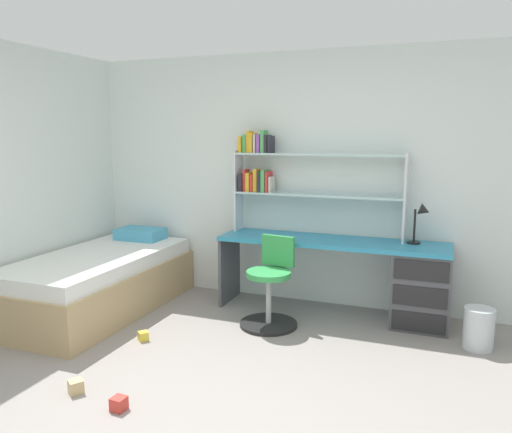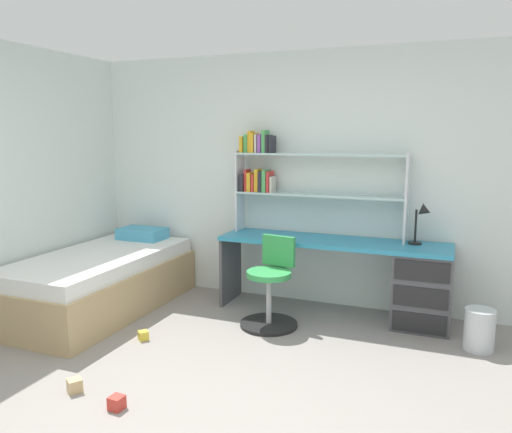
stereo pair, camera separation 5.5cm
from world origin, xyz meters
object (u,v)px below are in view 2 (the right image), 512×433
at_px(toy_block_yellow_0, 143,335).
at_px(toy_block_natural_1, 75,385).
at_px(bed_platform, 100,281).
at_px(toy_block_red_2, 117,403).
at_px(desk, 394,278).
at_px(desk_lamp, 423,217).
at_px(waste_bin, 479,330).
at_px(bookshelf_hutch, 291,174).
at_px(swivel_chair, 271,291).

xyz_separation_m(toy_block_yellow_0, toy_block_natural_1, (0.07, -0.90, 0.01)).
xyz_separation_m(bed_platform, toy_block_red_2, (1.29, -1.46, -0.24)).
bearing_deg(toy_block_yellow_0, toy_block_red_2, -64.36).
height_order(bed_platform, toy_block_yellow_0, bed_platform).
bearing_deg(desk, bed_platform, -165.27).
distance_m(desk_lamp, waste_bin, 1.05).
distance_m(bookshelf_hutch, waste_bin, 2.17).
height_order(waste_bin, toy_block_yellow_0, waste_bin).
bearing_deg(waste_bin, bed_platform, -174.15).
bearing_deg(toy_block_red_2, desk_lamp, 53.74).
height_order(desk_lamp, swivel_chair, desk_lamp).
height_order(desk_lamp, toy_block_yellow_0, desk_lamp).
distance_m(desk, swivel_chair, 1.14).
bearing_deg(toy_block_yellow_0, waste_bin, 17.76).
height_order(swivel_chair, waste_bin, swivel_chair).
bearing_deg(bookshelf_hutch, toy_block_red_2, -99.54).
xyz_separation_m(bookshelf_hutch, bed_platform, (-1.68, -0.87, -1.05)).
bearing_deg(desk_lamp, toy_block_red_2, -126.26).
bearing_deg(bed_platform, desk, 14.73).
bearing_deg(desk, swivel_chair, -154.58).
xyz_separation_m(bed_platform, toy_block_yellow_0, (0.82, -0.49, -0.25)).
bearing_deg(desk, desk_lamp, 18.43).
bearing_deg(bookshelf_hutch, bed_platform, -152.73).
distance_m(toy_block_yellow_0, toy_block_red_2, 1.08).
relative_size(bookshelf_hutch, toy_block_natural_1, 18.74).
relative_size(bed_platform, toy_block_natural_1, 22.32).
xyz_separation_m(bed_platform, toy_block_natural_1, (0.89, -1.39, -0.24)).
xyz_separation_m(desk, bookshelf_hutch, (-1.04, 0.15, 0.91)).
xyz_separation_m(desk, toy_block_yellow_0, (-1.90, -1.20, -0.38)).
relative_size(bookshelf_hutch, bed_platform, 0.84).
bearing_deg(toy_block_natural_1, toy_block_yellow_0, 94.43).
bearing_deg(bed_platform, toy_block_yellow_0, -30.53).
relative_size(waste_bin, toy_block_natural_1, 3.76).
height_order(waste_bin, toy_block_red_2, waste_bin).
bearing_deg(bed_platform, swivel_chair, 7.69).
relative_size(desk, bed_platform, 1.08).
xyz_separation_m(desk_lamp, toy_block_yellow_0, (-2.12, -1.27, -0.94)).
bearing_deg(waste_bin, bookshelf_hutch, 163.67).
bearing_deg(desk, toy_block_red_2, -123.40).
relative_size(waste_bin, toy_block_red_2, 3.91).
bearing_deg(swivel_chair, waste_bin, 4.03).
bearing_deg(desk, toy_block_yellow_0, -147.73).
height_order(bed_platform, waste_bin, bed_platform).
bearing_deg(toy_block_natural_1, bookshelf_hutch, 70.70).
distance_m(toy_block_natural_1, toy_block_red_2, 0.40).
distance_m(swivel_chair, toy_block_yellow_0, 1.17).
height_order(desk, swivel_chair, swivel_chair).
bearing_deg(desk, toy_block_natural_1, -131.09).
relative_size(swivel_chair, waste_bin, 2.38).
bearing_deg(swivel_chair, toy_block_natural_1, -116.60).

